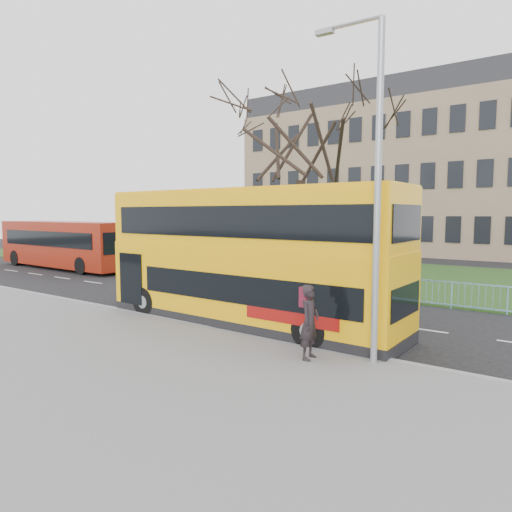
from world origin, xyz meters
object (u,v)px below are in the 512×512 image
Objects in this scene: pedestrian at (310,322)px; street_lamp at (374,178)px; yellow_bus at (246,254)px; red_bus at (65,244)px.

street_lamp reaches higher than pedestrian.
yellow_bus is at bearing 53.38° from pedestrian.
red_bus is at bearing 66.52° from pedestrian.
yellow_bus is at bearing 159.76° from street_lamp.
yellow_bus is 1.31× the size of street_lamp.
street_lamp is at bearing -16.40° from yellow_bus.
pedestrian is 3.95m from street_lamp.
red_bus is at bearing 165.42° from yellow_bus.
red_bus is 25.08m from pedestrian.
yellow_bus is 5.81m from street_lamp.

